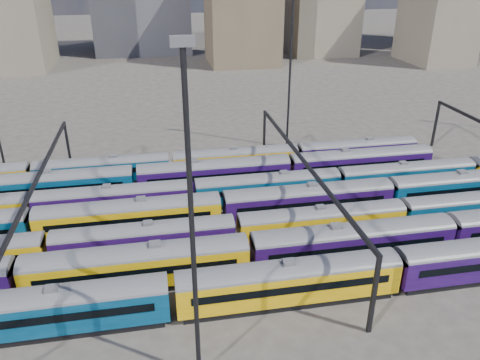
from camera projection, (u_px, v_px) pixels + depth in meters
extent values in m
plane|color=#403A36|center=(221.00, 226.00, 56.89)|extent=(500.00, 500.00, 0.00)
cube|color=black|center=(49.00, 329.00, 40.53)|extent=(19.81, 2.57, 0.73)
cube|color=#053150|center=(45.00, 312.00, 39.73)|extent=(20.85, 3.02, 3.02)
cylinder|color=#4C4C51|center=(42.00, 298.00, 39.08)|extent=(20.85, 3.02, 3.02)
cube|color=black|center=(41.00, 321.00, 38.21)|extent=(18.35, 0.06, 0.78)
cube|color=black|center=(48.00, 297.00, 40.94)|extent=(18.35, 0.06, 0.78)
cube|color=slate|center=(40.00, 290.00, 38.74)|extent=(1.04, 0.94, 0.36)
cube|color=black|center=(288.00, 299.00, 44.09)|extent=(19.81, 2.57, 0.73)
cube|color=#C18F07|center=(289.00, 283.00, 43.28)|extent=(20.85, 3.02, 3.02)
cylinder|color=#4C4C51|center=(289.00, 269.00, 42.64)|extent=(20.85, 3.02, 3.02)
cube|color=black|center=(294.00, 290.00, 41.77)|extent=(18.35, 0.06, 0.78)
cube|color=black|center=(284.00, 270.00, 44.49)|extent=(18.35, 0.06, 0.78)
cube|color=slate|center=(290.00, 262.00, 42.29)|extent=(1.04, 0.94, 0.36)
cube|color=black|center=(140.00, 283.00, 46.25)|extent=(20.43, 2.65, 0.75)
cube|color=#C18F07|center=(138.00, 267.00, 45.42)|extent=(21.51, 3.12, 3.12)
cylinder|color=#4C4C51|center=(137.00, 253.00, 44.75)|extent=(21.51, 3.12, 3.12)
cube|color=black|center=(138.00, 273.00, 43.86)|extent=(18.93, 0.06, 0.81)
cube|color=black|center=(138.00, 254.00, 46.67)|extent=(18.93, 0.06, 0.81)
cube|color=slate|center=(136.00, 246.00, 44.40)|extent=(1.08, 0.97, 0.38)
cube|color=black|center=(351.00, 259.00, 49.91)|extent=(20.43, 2.65, 0.75)
cube|color=#1C083C|center=(352.00, 244.00, 49.09)|extent=(21.51, 3.12, 3.12)
cylinder|color=#4C4C51|center=(354.00, 231.00, 48.42)|extent=(21.51, 3.12, 3.12)
cube|color=black|center=(359.00, 249.00, 47.52)|extent=(18.93, 0.06, 0.81)
cube|color=black|center=(347.00, 233.00, 50.33)|extent=(18.93, 0.06, 0.81)
cube|color=slate|center=(355.00, 224.00, 48.06)|extent=(1.08, 0.97, 0.38)
cube|color=black|center=(147.00, 254.00, 50.82)|extent=(18.25, 2.37, 0.67)
cube|color=#1C083C|center=(145.00, 241.00, 50.08)|extent=(19.21, 2.79, 2.79)
cylinder|color=#4C4C51|center=(144.00, 230.00, 49.48)|extent=(19.21, 2.79, 2.79)
cube|color=black|center=(145.00, 245.00, 48.68)|extent=(16.91, 0.06, 0.72)
cube|color=black|center=(145.00, 231.00, 51.19)|extent=(16.91, 0.06, 0.72)
cube|color=slate|center=(143.00, 224.00, 49.16)|extent=(0.96, 0.86, 0.34)
cube|color=black|center=(320.00, 236.00, 54.10)|extent=(18.25, 2.37, 0.67)
cube|color=#C18F07|center=(321.00, 223.00, 53.36)|extent=(19.21, 2.79, 2.79)
cylinder|color=#4C4C51|center=(322.00, 213.00, 52.77)|extent=(19.21, 2.79, 2.79)
cube|color=black|center=(326.00, 227.00, 51.96)|extent=(16.91, 0.06, 0.72)
cube|color=black|center=(317.00, 215.00, 54.47)|extent=(16.91, 0.06, 0.72)
cube|color=slate|center=(323.00, 207.00, 52.45)|extent=(0.96, 0.86, 0.34)
cube|color=black|center=(474.00, 220.00, 57.39)|extent=(18.25, 2.37, 0.67)
cube|color=#053150|center=(477.00, 208.00, 56.65)|extent=(19.21, 2.79, 2.79)
cylinder|color=#4C4C51|center=(480.00, 198.00, 56.05)|extent=(19.21, 2.79, 2.79)
cube|color=black|center=(470.00, 200.00, 57.76)|extent=(16.91, 0.06, 0.72)
cube|color=black|center=(132.00, 232.00, 54.97)|extent=(19.90, 2.58, 0.73)
cube|color=#C18F07|center=(130.00, 218.00, 54.16)|extent=(20.95, 3.04, 3.04)
cylinder|color=#4C4C51|center=(129.00, 206.00, 53.51)|extent=(20.95, 3.04, 3.04)
cube|color=black|center=(129.00, 222.00, 52.64)|extent=(18.44, 0.06, 0.79)
cube|color=black|center=(130.00, 209.00, 55.37)|extent=(18.44, 0.06, 0.79)
cube|color=slate|center=(128.00, 200.00, 53.16)|extent=(1.05, 0.94, 0.37)
cube|color=black|center=(307.00, 215.00, 58.54)|extent=(19.90, 2.58, 0.73)
cube|color=#1C083C|center=(308.00, 202.00, 57.73)|extent=(20.95, 3.04, 3.04)
cylinder|color=#4C4C51|center=(309.00, 191.00, 57.08)|extent=(20.95, 3.04, 3.04)
cube|color=black|center=(312.00, 205.00, 56.21)|extent=(18.44, 0.06, 0.79)
cube|color=black|center=(304.00, 194.00, 58.94)|extent=(18.44, 0.06, 0.79)
cube|color=slate|center=(309.00, 185.00, 56.73)|extent=(1.05, 0.94, 0.37)
cube|color=black|center=(462.00, 200.00, 62.11)|extent=(19.90, 2.58, 0.73)
cube|color=#053150|center=(465.00, 188.00, 61.30)|extent=(20.95, 3.04, 3.04)
cylinder|color=#4C4C51|center=(468.00, 177.00, 60.65)|extent=(20.95, 3.04, 3.04)
cube|color=black|center=(473.00, 190.00, 59.78)|extent=(18.44, 0.06, 0.79)
cube|color=black|center=(459.00, 180.00, 62.51)|extent=(18.44, 0.06, 0.79)
cube|color=slate|center=(469.00, 171.00, 60.31)|extent=(1.05, 0.94, 0.37)
cube|color=black|center=(116.00, 213.00, 59.08)|extent=(18.15, 2.35, 0.67)
cube|color=#1C083C|center=(114.00, 201.00, 58.34)|extent=(19.10, 2.77, 2.77)
cylinder|color=#4C4C51|center=(113.00, 191.00, 57.75)|extent=(19.10, 2.77, 2.77)
cube|color=black|center=(113.00, 204.00, 56.95)|extent=(16.81, 0.06, 0.72)
cube|color=black|center=(115.00, 194.00, 59.45)|extent=(16.81, 0.06, 0.72)
cube|color=slate|center=(112.00, 186.00, 57.44)|extent=(0.96, 0.86, 0.33)
cube|color=black|center=(267.00, 200.00, 62.35)|extent=(18.15, 2.35, 0.67)
cube|color=#053150|center=(268.00, 188.00, 61.61)|extent=(19.10, 2.77, 2.77)
cylinder|color=#4C4C51|center=(268.00, 179.00, 61.02)|extent=(19.10, 2.77, 2.77)
cube|color=black|center=(270.00, 191.00, 60.22)|extent=(16.81, 0.06, 0.72)
cube|color=black|center=(265.00, 181.00, 62.72)|extent=(16.81, 0.06, 0.72)
cube|color=slate|center=(268.00, 173.00, 60.70)|extent=(0.96, 0.86, 0.33)
cube|color=black|center=(404.00, 188.00, 65.61)|extent=(18.15, 2.35, 0.67)
cube|color=#053150|center=(406.00, 177.00, 64.88)|extent=(19.10, 2.77, 2.77)
cylinder|color=#4C4C51|center=(407.00, 167.00, 64.28)|extent=(19.10, 2.77, 2.77)
cube|color=black|center=(411.00, 179.00, 63.48)|extent=(16.81, 0.06, 0.72)
cube|color=black|center=(401.00, 170.00, 65.98)|extent=(16.81, 0.06, 0.72)
cube|color=slate|center=(408.00, 163.00, 63.97)|extent=(0.96, 0.86, 0.33)
cube|color=black|center=(54.00, 200.00, 62.14)|extent=(19.90, 2.58, 0.73)
cube|color=#053150|center=(52.00, 187.00, 61.34)|extent=(20.95, 3.04, 3.04)
cylinder|color=#4C4C51|center=(50.00, 177.00, 60.69)|extent=(20.95, 3.04, 3.04)
cube|color=black|center=(49.00, 190.00, 59.81)|extent=(18.44, 0.06, 0.79)
cube|color=black|center=(53.00, 180.00, 62.55)|extent=(18.44, 0.06, 0.79)
cube|color=slate|center=(49.00, 171.00, 60.34)|extent=(1.05, 0.94, 0.37)
cube|color=black|center=(215.00, 187.00, 65.71)|extent=(19.90, 2.58, 0.73)
cube|color=#1C083C|center=(214.00, 175.00, 64.91)|extent=(20.95, 3.04, 3.04)
cylinder|color=#4C4C51|center=(214.00, 165.00, 64.26)|extent=(20.95, 3.04, 3.04)
cube|color=black|center=(216.00, 177.00, 63.38)|extent=(18.44, 0.06, 0.79)
cube|color=black|center=(213.00, 168.00, 66.12)|extent=(18.44, 0.06, 0.79)
cube|color=slate|center=(214.00, 159.00, 63.91)|extent=(1.05, 0.94, 0.37)
cube|color=black|center=(359.00, 175.00, 69.29)|extent=(19.90, 2.58, 0.73)
cube|color=#1C083C|center=(360.00, 164.00, 68.48)|extent=(20.95, 3.04, 3.04)
cylinder|color=#4C4C51|center=(361.00, 154.00, 67.83)|extent=(20.95, 3.04, 3.04)
cube|color=black|center=(365.00, 165.00, 66.96)|extent=(18.44, 0.06, 0.79)
cube|color=black|center=(356.00, 157.00, 69.69)|extent=(18.44, 0.06, 0.79)
cube|color=slate|center=(362.00, 149.00, 67.48)|extent=(1.05, 0.94, 0.37)
cube|color=black|center=(105.00, 181.00, 67.62)|extent=(17.76, 2.30, 0.65)
cube|color=#053150|center=(103.00, 170.00, 66.90)|extent=(18.70, 2.71, 2.71)
cylinder|color=#4C4C51|center=(102.00, 162.00, 66.32)|extent=(18.70, 2.71, 2.71)
cube|color=black|center=(102.00, 172.00, 65.54)|extent=(16.45, 0.06, 0.70)
cube|color=black|center=(104.00, 165.00, 67.98)|extent=(16.45, 0.06, 0.70)
cube|color=slate|center=(101.00, 157.00, 66.01)|extent=(0.93, 0.84, 0.33)
cube|color=black|center=(236.00, 171.00, 70.82)|extent=(17.76, 2.30, 0.65)
cube|color=#C18F07|center=(236.00, 161.00, 70.10)|extent=(18.70, 2.71, 2.71)
cylinder|color=#4C4C51|center=(236.00, 152.00, 69.52)|extent=(18.70, 2.71, 2.71)
cube|color=black|center=(237.00, 162.00, 68.74)|extent=(16.45, 0.06, 0.70)
cube|color=black|center=(234.00, 155.00, 71.18)|extent=(16.45, 0.06, 0.70)
cube|color=slate|center=(236.00, 148.00, 69.21)|extent=(0.93, 0.84, 0.33)
cube|color=black|center=(356.00, 162.00, 74.02)|extent=(17.76, 2.30, 0.65)
cube|color=#1C083C|center=(357.00, 152.00, 73.30)|extent=(18.70, 2.71, 2.71)
cylinder|color=#4C4C51|center=(358.00, 144.00, 72.72)|extent=(18.70, 2.71, 2.71)
cube|color=black|center=(360.00, 153.00, 71.93)|extent=(16.45, 0.06, 0.70)
cube|color=black|center=(353.00, 147.00, 74.38)|extent=(16.45, 0.06, 0.70)
cube|color=slate|center=(358.00, 139.00, 72.41)|extent=(0.93, 0.84, 0.33)
cube|color=black|center=(68.00, 147.00, 69.63)|extent=(0.35, 0.35, 8.00)
cube|color=black|center=(36.00, 181.00, 50.24)|extent=(0.30, 40.00, 0.45)
cube|color=black|center=(374.00, 295.00, 39.06)|extent=(0.35, 0.35, 8.00)
cube|color=black|center=(264.00, 135.00, 74.61)|extent=(0.35, 0.35, 8.00)
cube|color=black|center=(304.00, 161.00, 55.21)|extent=(0.30, 40.00, 0.45)
cube|color=black|center=(436.00, 124.00, 79.58)|extent=(0.35, 0.35, 8.00)
cylinder|color=black|center=(193.00, 239.00, 31.16)|extent=(0.36, 0.36, 25.00)
cube|color=slate|center=(182.00, 41.00, 25.69)|extent=(1.40, 0.50, 0.60)
cylinder|color=black|center=(290.00, 75.00, 75.35)|extent=(0.36, 0.36, 25.00)
cube|color=brown|center=(242.00, 5.00, 139.35)|extent=(20.53, 21.40, 33.97)
cube|color=#665B4C|center=(321.00, 14.00, 156.09)|extent=(21.40, 20.66, 25.64)
cube|color=#665B4C|center=(440.00, 8.00, 140.95)|extent=(16.30, 22.06, 32.15)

